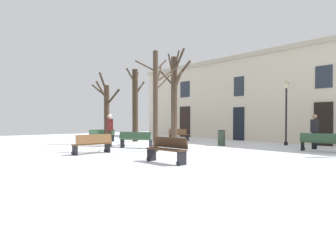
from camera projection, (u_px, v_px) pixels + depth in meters
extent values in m
plane|color=white|center=(144.00, 148.00, 16.24)|extent=(35.25, 35.25, 0.00)
cube|color=beige|center=(243.00, 97.00, 21.84)|extent=(22.03, 0.40, 6.23)
cube|color=#B1A993|center=(241.00, 57.00, 21.62)|extent=(22.03, 0.30, 0.24)
cube|color=black|center=(185.00, 122.00, 26.18)|extent=(1.24, 0.08, 2.62)
cube|color=#262D38|center=(185.00, 89.00, 26.11)|extent=(1.12, 0.06, 1.35)
cube|color=black|center=(239.00, 124.00, 21.88)|extent=(0.94, 0.08, 2.40)
cube|color=#262D38|center=(239.00, 86.00, 21.82)|extent=(0.85, 0.06, 1.39)
cube|color=black|center=(323.00, 124.00, 17.39)|extent=(1.06, 0.08, 2.51)
cube|color=#262D38|center=(324.00, 77.00, 17.33)|extent=(0.95, 0.06, 1.28)
cylinder|color=#382B1E|center=(135.00, 105.00, 20.80)|extent=(0.38, 0.38, 4.94)
cylinder|color=#382B1E|center=(131.00, 76.00, 20.38)|extent=(0.40, 0.96, 0.97)
cylinder|color=#382B1E|center=(137.00, 79.00, 21.11)|extent=(0.59, 0.68, 1.00)
cylinder|color=#382B1E|center=(140.00, 89.00, 21.12)|extent=(0.29, 0.96, 1.14)
cylinder|color=#382B1E|center=(140.00, 88.00, 21.12)|extent=(0.28, 0.95, 0.83)
cylinder|color=#423326|center=(174.00, 101.00, 18.04)|extent=(0.38, 0.38, 5.22)
cylinder|color=#423326|center=(175.00, 84.00, 18.46)|extent=(0.72, 0.83, 0.62)
cylinder|color=#423326|center=(167.00, 79.00, 17.98)|extent=(0.64, 0.81, 1.01)
cylinder|color=#423326|center=(179.00, 61.00, 17.37)|extent=(1.39, 0.55, 1.22)
cylinder|color=#423326|center=(177.00, 82.00, 17.33)|extent=(1.40, 0.80, 1.03)
cylinder|color=#423326|center=(176.00, 61.00, 17.48)|extent=(1.04, 0.58, 1.00)
cylinder|color=#423326|center=(182.00, 72.00, 17.48)|extent=(1.45, 0.15, 1.14)
cylinder|color=#423326|center=(171.00, 69.00, 17.51)|extent=(0.65, 1.01, 1.54)
cylinder|color=#423326|center=(156.00, 101.00, 14.28)|extent=(0.24, 0.24, 4.73)
cylinder|color=#423326|center=(167.00, 74.00, 14.78)|extent=(0.17, 1.57, 0.98)
cylinder|color=#423326|center=(158.00, 77.00, 14.65)|extent=(0.55, 0.78, 1.16)
cylinder|color=#423326|center=(164.00, 81.00, 14.91)|extent=(0.55, 1.52, 1.10)
cylinder|color=#423326|center=(145.00, 66.00, 14.40)|extent=(0.94, 0.62, 0.62)
cylinder|color=#423326|center=(161.00, 65.00, 14.55)|extent=(0.24, 0.83, 0.68)
cylinder|color=#382B1E|center=(107.00, 115.00, 18.62)|extent=(0.33, 0.33, 3.60)
cylinder|color=#382B1E|center=(113.00, 97.00, 18.50)|extent=(0.82, 0.65, 1.04)
cylinder|color=#382B1E|center=(99.00, 91.00, 18.49)|extent=(0.50, 0.88, 0.80)
cylinder|color=#382B1E|center=(102.00, 91.00, 17.95)|extent=(0.90, 1.19, 1.02)
cylinder|color=#382B1E|center=(103.00, 83.00, 18.22)|extent=(0.55, 0.82, 1.16)
cylinder|color=black|center=(286.00, 117.00, 17.71)|extent=(0.10, 0.10, 3.32)
cylinder|color=black|center=(286.00, 144.00, 17.74)|extent=(0.22, 0.22, 0.20)
cube|color=beige|center=(286.00, 85.00, 17.67)|extent=(0.24, 0.24, 0.36)
cone|color=black|center=(286.00, 82.00, 17.66)|extent=(0.30, 0.30, 0.14)
cylinder|color=#2D3D2D|center=(222.00, 138.00, 17.48)|extent=(0.42, 0.42, 0.86)
torus|color=black|center=(222.00, 130.00, 17.48)|extent=(0.45, 0.45, 0.04)
cube|color=#2D4C33|center=(101.00, 135.00, 20.66)|extent=(0.57, 1.86, 0.05)
cube|color=#2D4C33|center=(102.00, 132.00, 20.50)|extent=(0.23, 1.83, 0.36)
cube|color=black|center=(113.00, 138.00, 21.16)|extent=(0.38, 0.09, 0.44)
torus|color=black|center=(112.00, 140.00, 21.29)|extent=(0.04, 0.17, 0.17)
cube|color=black|center=(89.00, 139.00, 20.17)|extent=(0.38, 0.09, 0.44)
torus|color=black|center=(88.00, 141.00, 20.30)|extent=(0.04, 0.17, 0.17)
cube|color=#2D4C33|center=(321.00, 142.00, 14.19)|extent=(1.84, 0.66, 0.05)
cube|color=#2D4C33|center=(320.00, 138.00, 14.05)|extent=(1.79, 0.35, 0.39)
cube|color=black|center=(303.00, 146.00, 14.75)|extent=(0.11, 0.37, 0.44)
torus|color=black|center=(304.00, 149.00, 14.87)|extent=(0.17, 0.05, 0.17)
cube|color=brown|center=(92.00, 144.00, 13.32)|extent=(0.56, 1.74, 0.05)
cube|color=brown|center=(94.00, 139.00, 13.17)|extent=(0.21, 1.72, 0.39)
cube|color=black|center=(107.00, 148.00, 13.88)|extent=(0.41, 0.09, 0.43)
torus|color=black|center=(105.00, 150.00, 14.01)|extent=(0.04, 0.17, 0.17)
cube|color=black|center=(75.00, 150.00, 12.77)|extent=(0.41, 0.09, 0.43)
torus|color=black|center=(73.00, 153.00, 12.90)|extent=(0.04, 0.17, 0.17)
cube|color=#2D4C33|center=(136.00, 139.00, 16.09)|extent=(1.70, 1.33, 0.05)
cube|color=#2D4C33|center=(135.00, 135.00, 15.89)|extent=(1.52, 1.06, 0.36)
cube|color=black|center=(151.00, 144.00, 15.87)|extent=(0.27, 0.36, 0.46)
torus|color=black|center=(152.00, 146.00, 16.03)|extent=(0.16, 0.12, 0.17)
cube|color=black|center=(122.00, 143.00, 16.32)|extent=(0.27, 0.36, 0.46)
torus|color=black|center=(124.00, 146.00, 16.49)|extent=(0.16, 0.12, 0.17)
cube|color=#3D2819|center=(166.00, 149.00, 10.50)|extent=(1.65, 0.56, 0.05)
cube|color=#3D2819|center=(170.00, 143.00, 10.64)|extent=(1.62, 0.23, 0.38)
cube|color=black|center=(152.00, 154.00, 11.04)|extent=(0.09, 0.40, 0.47)
torus|color=black|center=(148.00, 159.00, 10.92)|extent=(0.17, 0.04, 0.17)
cube|color=black|center=(182.00, 158.00, 9.97)|extent=(0.09, 0.40, 0.47)
torus|color=black|center=(178.00, 163.00, 9.85)|extent=(0.17, 0.04, 0.17)
cube|color=brown|center=(179.00, 134.00, 21.84)|extent=(1.58, 0.72, 0.05)
cube|color=brown|center=(177.00, 132.00, 21.68)|extent=(1.52, 0.42, 0.36)
cube|color=black|center=(187.00, 138.00, 21.41)|extent=(0.14, 0.38, 0.43)
torus|color=black|center=(188.00, 140.00, 21.54)|extent=(0.17, 0.06, 0.17)
cube|color=black|center=(171.00, 137.00, 22.27)|extent=(0.14, 0.38, 0.43)
torus|color=black|center=(172.00, 139.00, 22.40)|extent=(0.17, 0.06, 0.17)
cylinder|color=#2D271E|center=(109.00, 139.00, 17.06)|extent=(0.14, 0.14, 0.87)
cylinder|color=#2D271E|center=(111.00, 139.00, 16.91)|extent=(0.14, 0.14, 0.87)
cube|color=#591919|center=(110.00, 125.00, 16.97)|extent=(0.40, 0.25, 0.67)
sphere|color=beige|center=(110.00, 116.00, 16.96)|extent=(0.24, 0.24, 0.24)
cylinder|color=black|center=(313.00, 141.00, 15.39)|extent=(0.14, 0.14, 0.85)
cylinder|color=black|center=(316.00, 141.00, 15.47)|extent=(0.14, 0.14, 0.85)
cube|color=black|center=(315.00, 126.00, 15.41)|extent=(0.29, 0.42, 0.66)
sphere|color=#9E755B|center=(315.00, 116.00, 15.40)|extent=(0.24, 0.24, 0.24)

